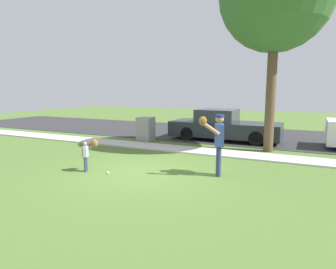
{
  "coord_description": "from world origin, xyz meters",
  "views": [
    {
      "loc": [
        4.27,
        -7.36,
        2.47
      ],
      "look_at": [
        0.16,
        1.25,
        1.0
      ],
      "focal_mm": 31.67,
      "sensor_mm": 36.0,
      "label": 1
    }
  ],
  "objects_px": {
    "person_adult": "(218,138)",
    "baseball": "(108,173)",
    "person_child": "(88,151)",
    "parked_pickup_dark": "(223,126)",
    "utility_cabinet": "(146,129)"
  },
  "relations": [
    {
      "from": "person_adult",
      "to": "person_child",
      "type": "relative_size",
      "value": 1.82
    },
    {
      "from": "person_adult",
      "to": "utility_cabinet",
      "type": "bearing_deg",
      "value": -60.75
    },
    {
      "from": "baseball",
      "to": "person_child",
      "type": "bearing_deg",
      "value": -179.05
    },
    {
      "from": "baseball",
      "to": "person_adult",
      "type": "bearing_deg",
      "value": 22.15
    },
    {
      "from": "utility_cabinet",
      "to": "parked_pickup_dark",
      "type": "distance_m",
      "value": 3.76
    },
    {
      "from": "person_child",
      "to": "baseball",
      "type": "relative_size",
      "value": 13.04
    },
    {
      "from": "baseball",
      "to": "utility_cabinet",
      "type": "distance_m",
      "value": 5.7
    },
    {
      "from": "person_child",
      "to": "parked_pickup_dark",
      "type": "bearing_deg",
      "value": 53.64
    },
    {
      "from": "utility_cabinet",
      "to": "person_child",
      "type": "bearing_deg",
      "value": -78.41
    },
    {
      "from": "person_adult",
      "to": "utility_cabinet",
      "type": "relative_size",
      "value": 1.56
    },
    {
      "from": "baseball",
      "to": "parked_pickup_dark",
      "type": "distance_m",
      "value": 7.36
    },
    {
      "from": "utility_cabinet",
      "to": "parked_pickup_dark",
      "type": "relative_size",
      "value": 0.22
    },
    {
      "from": "person_adult",
      "to": "baseball",
      "type": "height_order",
      "value": "person_adult"
    },
    {
      "from": "baseball",
      "to": "parked_pickup_dark",
      "type": "bearing_deg",
      "value": 78.07
    },
    {
      "from": "person_child",
      "to": "baseball",
      "type": "distance_m",
      "value": 0.91
    }
  ]
}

